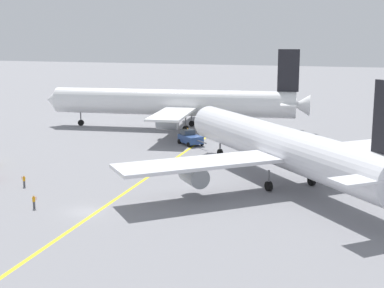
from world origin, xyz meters
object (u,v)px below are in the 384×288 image
at_px(airliner_at_gate_left, 174,103).
at_px(ground_crew_marshaller_foreground, 34,201).
at_px(ground_crew_wing_walker_right, 24,181).
at_px(pushback_tug, 190,138).
at_px(jet_bridge, 231,100).
at_px(airliner_being_pushed, 280,147).

distance_m(airliner_at_gate_left, ground_crew_marshaller_foreground, 58.67).
height_order(airliner_at_gate_left, ground_crew_wing_walker_right, airliner_at_gate_left).
relative_size(pushback_tug, ground_crew_marshaller_foreground, 4.36).
bearing_deg(jet_bridge, ground_crew_marshaller_foreground, -92.40).
distance_m(airliner_being_pushed, ground_crew_wing_walker_right, 35.17).
distance_m(ground_crew_marshaller_foreground, jet_bridge, 81.98).
xyz_separation_m(pushback_tug, ground_crew_wing_walker_right, (-12.29, -34.71, -0.43)).
bearing_deg(airliner_at_gate_left, ground_crew_wing_walker_right, -93.96).
xyz_separation_m(ground_crew_marshaller_foreground, jet_bridge, (3.44, 81.85, 2.96)).
relative_size(airliner_at_gate_left, ground_crew_marshaller_foreground, 35.83).
bearing_deg(pushback_tug, ground_crew_marshaller_foreground, -97.49).
xyz_separation_m(ground_crew_wing_walker_right, jet_bridge, (10.13, 74.04, 2.98)).
height_order(airliner_being_pushed, ground_crew_marshaller_foreground, airliner_being_pushed).
height_order(airliner_at_gate_left, pushback_tug, airliner_at_gate_left).
height_order(pushback_tug, ground_crew_wing_walker_right, pushback_tug).
bearing_deg(airliner_being_pushed, pushback_tug, 132.46).
bearing_deg(ground_crew_wing_walker_right, airliner_being_pushed, 21.05).
bearing_deg(airliner_at_gate_left, jet_bridge, 74.23).
height_order(airliner_at_gate_left, airliner_being_pushed, airliner_at_gate_left).
bearing_deg(jet_bridge, pushback_tug, -86.86).
bearing_deg(airliner_at_gate_left, ground_crew_marshaller_foreground, -86.88).
bearing_deg(ground_crew_wing_walker_right, pushback_tug, 70.51).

